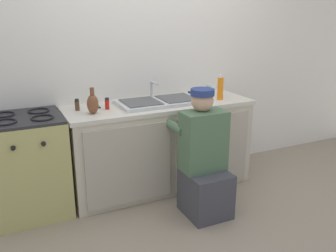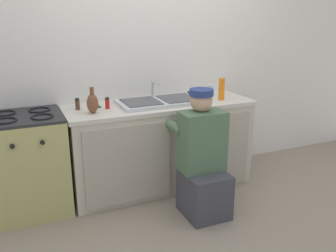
% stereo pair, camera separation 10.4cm
% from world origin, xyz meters
% --- Properties ---
extents(ground_plane, '(12.00, 12.00, 0.00)m').
position_xyz_m(ground_plane, '(0.00, 0.00, 0.00)').
color(ground_plane, gray).
extents(back_wall, '(6.00, 0.10, 2.50)m').
position_xyz_m(back_wall, '(0.00, 0.65, 1.25)').
color(back_wall, silver).
rests_on(back_wall, ground_plane).
extents(counter_cabinet, '(1.79, 0.62, 0.82)m').
position_xyz_m(counter_cabinet, '(0.00, 0.29, 0.41)').
color(counter_cabinet, beige).
rests_on(counter_cabinet, ground_plane).
extents(countertop, '(1.83, 0.62, 0.04)m').
position_xyz_m(countertop, '(0.00, 0.30, 0.84)').
color(countertop, beige).
rests_on(countertop, counter_cabinet).
extents(sink_double_basin, '(0.80, 0.44, 0.19)m').
position_xyz_m(sink_double_basin, '(0.00, 0.30, 0.88)').
color(sink_double_basin, silver).
rests_on(sink_double_basin, countertop).
extents(stove_range, '(0.63, 0.62, 0.89)m').
position_xyz_m(stove_range, '(-1.24, 0.30, 0.44)').
color(stove_range, tan).
rests_on(stove_range, ground_plane).
extents(plumber_person, '(0.42, 0.61, 1.10)m').
position_xyz_m(plumber_person, '(0.13, -0.35, 0.46)').
color(plumber_person, '#3F3F47').
rests_on(plumber_person, ground_plane).
extents(water_glass, '(0.06, 0.06, 0.10)m').
position_xyz_m(water_glass, '(0.65, 0.45, 0.91)').
color(water_glass, '#ADC6CC').
rests_on(water_glass, countertop).
extents(cell_phone, '(0.07, 0.14, 0.01)m').
position_xyz_m(cell_phone, '(-0.60, 0.43, 0.87)').
color(cell_phone, black).
rests_on(cell_phone, countertop).
extents(soap_bottle_orange, '(0.06, 0.06, 0.25)m').
position_xyz_m(soap_bottle_orange, '(0.62, 0.19, 0.98)').
color(soap_bottle_orange, orange).
rests_on(soap_bottle_orange, countertop).
extents(vase_decorative, '(0.10, 0.10, 0.23)m').
position_xyz_m(vase_decorative, '(-0.67, 0.20, 0.95)').
color(vase_decorative, brown).
rests_on(vase_decorative, countertop).
extents(spice_bottle_red, '(0.04, 0.04, 0.10)m').
position_xyz_m(spice_bottle_red, '(-0.52, 0.30, 0.91)').
color(spice_bottle_red, red).
rests_on(spice_bottle_red, countertop).
extents(spice_bottle_pepper, '(0.04, 0.04, 0.10)m').
position_xyz_m(spice_bottle_pepper, '(-0.77, 0.37, 0.91)').
color(spice_bottle_pepper, '#513823').
rests_on(spice_bottle_pepper, countertop).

